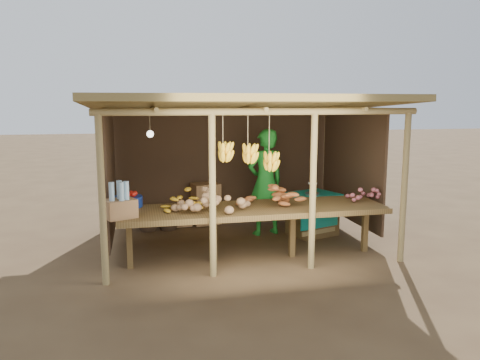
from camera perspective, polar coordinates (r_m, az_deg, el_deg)
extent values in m
plane|color=brown|center=(7.99, 0.00, -7.45)|extent=(60.00, 60.00, 0.00)
cylinder|color=#9A834F|center=(6.11, -16.46, -2.46)|extent=(0.09, 0.09, 2.20)
cylinder|color=#9A834F|center=(7.15, 19.39, -0.93)|extent=(0.09, 0.09, 2.20)
cylinder|color=#9A834F|center=(9.06, -15.19, 1.36)|extent=(0.09, 0.09, 2.20)
cylinder|color=#9A834F|center=(9.79, 10.18, 2.11)|extent=(0.09, 0.09, 2.20)
cylinder|color=#9A834F|center=(6.16, -3.37, -1.99)|extent=(0.09, 0.09, 2.20)
cylinder|color=#9A834F|center=(6.52, 8.87, -1.45)|extent=(0.09, 0.09, 2.20)
cylinder|color=#9A834F|center=(6.19, 3.01, 8.32)|extent=(4.40, 0.09, 0.09)
cylinder|color=#9A834F|center=(9.12, -2.05, 8.66)|extent=(4.40, 0.09, 0.09)
cube|color=olive|center=(7.65, 0.00, 9.21)|extent=(4.70, 3.50, 0.28)
cube|color=#432F1F|center=(9.16, -1.99, 2.46)|extent=(4.20, 0.04, 1.98)
cube|color=#432F1F|center=(7.76, -15.51, 0.86)|extent=(0.04, 2.40, 1.98)
cube|color=#432F1F|center=(8.59, 13.39, 1.75)|extent=(0.04, 2.40, 1.98)
cube|color=brown|center=(6.90, 1.70, -3.63)|extent=(3.90, 1.05, 0.08)
cube|color=brown|center=(6.81, -13.32, -7.55)|extent=(0.08, 0.08, 0.72)
cube|color=brown|center=(6.88, -3.21, -7.12)|extent=(0.08, 0.08, 0.72)
cube|color=brown|center=(7.16, 6.37, -6.50)|extent=(0.08, 0.08, 0.72)
cube|color=brown|center=(7.62, 14.99, -5.79)|extent=(0.08, 0.08, 0.72)
cylinder|color=navy|center=(7.09, -13.57, -2.57)|extent=(0.44, 0.44, 0.16)
cube|color=#936942|center=(6.43, -14.43, -3.40)|extent=(0.48, 0.44, 0.25)
imported|color=#1B7D25|center=(8.22, 3.12, -0.27)|extent=(0.77, 0.60, 1.87)
cube|color=brown|center=(8.41, 8.81, -4.33)|extent=(0.89, 0.82, 0.67)
cube|color=#0B8175|center=(8.33, 8.87, -1.85)|extent=(0.99, 0.92, 0.07)
cube|color=#936942|center=(9.00, -4.17, -4.12)|extent=(0.55, 0.47, 0.39)
cube|color=#936942|center=(8.92, -4.20, -1.67)|extent=(0.55, 0.47, 0.39)
cube|color=#936942|center=(8.95, -7.60, -4.26)|extent=(0.55, 0.47, 0.39)
ellipsoid|color=#432F1F|center=(8.73, -11.12, -4.61)|extent=(0.39, 0.39, 0.53)
ellipsoid|color=#432F1F|center=(8.74, -8.78, -4.52)|extent=(0.39, 0.39, 0.53)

